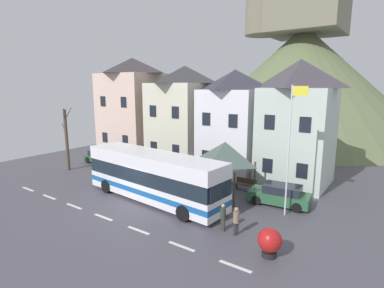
# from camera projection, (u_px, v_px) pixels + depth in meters

# --- Properties ---
(ground_plane) EXTENTS (40.00, 60.00, 0.07)m
(ground_plane) POSITION_uv_depth(u_px,v_px,m) (126.00, 208.00, 20.08)
(ground_plane) COLOR #4C4953
(townhouse_00) EXTENTS (6.57, 6.06, 11.03)m
(townhouse_00) POSITION_uv_depth(u_px,v_px,m) (134.00, 107.00, 35.04)
(townhouse_00) COLOR beige
(townhouse_00) RESTS_ON ground_plane
(townhouse_01) EXTENTS (5.51, 6.78, 9.93)m
(townhouse_01) POSITION_uv_depth(u_px,v_px,m) (185.00, 115.00, 31.44)
(townhouse_01) COLOR beige
(townhouse_01) RESTS_ON ground_plane
(townhouse_02) EXTENTS (5.14, 5.40, 9.34)m
(townhouse_02) POSITION_uv_depth(u_px,v_px,m) (234.00, 122.00, 27.55)
(townhouse_02) COLOR white
(townhouse_02) RESTS_ON ground_plane
(townhouse_03) EXTENTS (5.22, 5.37, 9.97)m
(townhouse_03) POSITION_uv_depth(u_px,v_px,m) (297.00, 123.00, 24.28)
(townhouse_03) COLOR silver
(townhouse_03) RESTS_ON ground_plane
(hilltop_castle) EXTENTS (36.69, 36.69, 22.93)m
(hilltop_castle) POSITION_uv_depth(u_px,v_px,m) (301.00, 80.00, 46.73)
(hilltop_castle) COLOR #616D48
(hilltop_castle) RESTS_ON ground_plane
(transit_bus) EXTENTS (11.53, 3.43, 3.38)m
(transit_bus) POSITION_uv_depth(u_px,v_px,m) (153.00, 177.00, 21.05)
(transit_bus) COLOR white
(transit_bus) RESTS_ON ground_plane
(bus_shelter) EXTENTS (3.60, 3.60, 3.98)m
(bus_shelter) POSITION_uv_depth(u_px,v_px,m) (225.00, 153.00, 21.86)
(bus_shelter) COLOR #473D33
(bus_shelter) RESTS_ON ground_plane
(parked_car_00) EXTENTS (4.55, 1.90, 1.30)m
(parked_car_00) POSITION_uv_depth(u_px,v_px,m) (103.00, 157.00, 31.40)
(parked_car_00) COLOR #315234
(parked_car_00) RESTS_ON ground_plane
(parked_car_01) EXTENTS (4.12, 2.14, 1.40)m
(parked_car_01) POSITION_uv_depth(u_px,v_px,m) (280.00, 195.00, 20.46)
(parked_car_01) COLOR #2B5B3B
(parked_car_01) RESTS_ON ground_plane
(parked_car_02) EXTENTS (4.29, 2.28, 1.33)m
(parked_car_02) POSITION_uv_depth(u_px,v_px,m) (135.00, 165.00, 28.17)
(parked_car_02) COLOR navy
(parked_car_02) RESTS_ON ground_plane
(pedestrian_00) EXTENTS (0.32, 0.32, 1.54)m
(pedestrian_00) POSITION_uv_depth(u_px,v_px,m) (223.00, 216.00, 16.74)
(pedestrian_00) COLOR #38332D
(pedestrian_00) RESTS_ON ground_plane
(pedestrian_01) EXTENTS (0.33, 0.33, 1.58)m
(pedestrian_01) POSITION_uv_depth(u_px,v_px,m) (236.00, 219.00, 16.22)
(pedestrian_01) COLOR #2D2D38
(pedestrian_01) RESTS_ON ground_plane
(public_bench) EXTENTS (1.69, 0.48, 0.87)m
(public_bench) POSITION_uv_depth(u_px,v_px,m) (246.00, 184.00, 23.45)
(public_bench) COLOR brown
(public_bench) RESTS_ON ground_plane
(flagpole) EXTENTS (0.95, 0.10, 7.99)m
(flagpole) POSITION_uv_depth(u_px,v_px,m) (290.00, 143.00, 18.03)
(flagpole) COLOR silver
(flagpole) RESTS_ON ground_plane
(harbour_buoy) EXTENTS (1.14, 1.14, 1.39)m
(harbour_buoy) POSITION_uv_depth(u_px,v_px,m) (270.00, 241.00, 14.17)
(harbour_buoy) COLOR black
(harbour_buoy) RESTS_ON ground_plane
(bare_tree_00) EXTENTS (1.43, 1.21, 5.96)m
(bare_tree_00) POSITION_uv_depth(u_px,v_px,m) (67.00, 139.00, 28.52)
(bare_tree_00) COLOR brown
(bare_tree_00) RESTS_ON ground_plane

